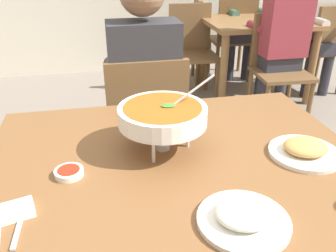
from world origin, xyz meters
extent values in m
cube|color=brown|center=(0.00, 0.00, 0.74)|extent=(1.26, 0.98, 0.04)
cylinder|color=brown|center=(-0.57, 0.43, 0.36)|extent=(0.07, 0.07, 0.72)
cylinder|color=brown|center=(0.57, 0.43, 0.36)|extent=(0.07, 0.07, 0.72)
cube|color=brown|center=(0.00, 0.87, 0.43)|extent=(0.44, 0.44, 0.03)
cube|color=brown|center=(0.00, 0.67, 0.68)|extent=(0.42, 0.04, 0.45)
cylinder|color=brown|center=(0.19, 1.06, 0.21)|extent=(0.04, 0.04, 0.42)
cylinder|color=brown|center=(-0.19, 1.06, 0.21)|extent=(0.04, 0.04, 0.42)
cylinder|color=brown|center=(0.19, 0.68, 0.21)|extent=(0.04, 0.04, 0.42)
cylinder|color=brown|center=(-0.19, 0.68, 0.21)|extent=(0.04, 0.04, 0.42)
cylinder|color=#2D2D38|center=(0.10, 0.89, 0.23)|extent=(0.10, 0.10, 0.45)
cylinder|color=#2D2D38|center=(-0.10, 0.89, 0.23)|extent=(0.10, 0.10, 0.45)
cube|color=#2D2D38|center=(0.00, 0.85, 0.51)|extent=(0.32, 0.32, 0.12)
cube|color=#2D2D33|center=(0.00, 0.77, 0.82)|extent=(0.36, 0.20, 0.50)
cylinder|color=#2D2D33|center=(0.16, 0.97, 0.77)|extent=(0.08, 0.28, 0.08)
cylinder|color=#2D2D33|center=(-0.16, 0.97, 0.77)|extent=(0.08, 0.28, 0.08)
cylinder|color=silver|center=(0.06, 0.08, 0.81)|extent=(0.01, 0.01, 0.10)
cylinder|color=silver|center=(-0.08, 0.16, 0.81)|extent=(0.01, 0.01, 0.10)
cylinder|color=silver|center=(-0.08, 0.00, 0.81)|extent=(0.01, 0.01, 0.10)
torus|color=silver|center=(-0.03, 0.08, 0.86)|extent=(0.21, 0.21, 0.01)
cylinder|color=#B2B2B7|center=(-0.03, 0.08, 0.78)|extent=(0.05, 0.05, 0.04)
cone|color=orange|center=(-0.03, 0.08, 0.81)|extent=(0.02, 0.02, 0.04)
cylinder|color=white|center=(-0.03, 0.08, 0.89)|extent=(0.30, 0.30, 0.06)
cylinder|color=#B75119|center=(-0.03, 0.08, 0.92)|extent=(0.26, 0.26, 0.01)
ellipsoid|color=#388433|center=(-0.01, 0.08, 0.92)|extent=(0.05, 0.03, 0.01)
cylinder|color=silver|center=(0.06, 0.10, 0.95)|extent=(0.18, 0.01, 0.13)
cylinder|color=white|center=(0.10, -0.33, 0.77)|extent=(0.24, 0.24, 0.01)
ellipsoid|color=white|center=(0.10, -0.33, 0.79)|extent=(0.15, 0.13, 0.04)
cylinder|color=white|center=(0.43, -0.06, 0.77)|extent=(0.24, 0.24, 0.01)
ellipsoid|color=tan|center=(0.43, -0.06, 0.79)|extent=(0.15, 0.13, 0.04)
cylinder|color=white|center=(-0.35, -0.02, 0.77)|extent=(0.09, 0.09, 0.02)
cylinder|color=maroon|center=(-0.35, -0.02, 0.78)|extent=(0.07, 0.07, 0.01)
cube|color=white|center=(-0.49, -0.18, 0.77)|extent=(0.14, 0.11, 0.02)
cube|color=silver|center=(-0.46, -0.23, 0.76)|extent=(0.02, 0.17, 0.01)
cube|color=brown|center=(1.30, 2.27, 0.74)|extent=(1.00, 0.80, 0.04)
cylinder|color=brown|center=(0.86, 1.93, 0.36)|extent=(0.07, 0.07, 0.72)
cylinder|color=brown|center=(1.74, 1.93, 0.36)|extent=(0.07, 0.07, 0.72)
cylinder|color=brown|center=(0.86, 2.61, 0.36)|extent=(0.07, 0.07, 0.72)
cylinder|color=brown|center=(1.74, 2.61, 0.36)|extent=(0.07, 0.07, 0.72)
cube|color=brown|center=(1.26, 2.85, 0.43)|extent=(0.47, 0.47, 0.03)
cube|color=brown|center=(1.25, 2.65, 0.68)|extent=(0.42, 0.07, 0.45)
cylinder|color=brown|center=(1.47, 3.02, 0.21)|extent=(0.04, 0.04, 0.42)
cylinder|color=brown|center=(1.09, 3.05, 0.21)|extent=(0.04, 0.04, 0.42)
cylinder|color=brown|center=(1.44, 2.64, 0.21)|extent=(0.04, 0.04, 0.42)
cylinder|color=brown|center=(1.06, 2.67, 0.21)|extent=(0.04, 0.04, 0.42)
cube|color=brown|center=(2.00, 2.27, 0.43)|extent=(0.47, 0.47, 0.03)
cube|color=brown|center=(2.01, 2.07, 0.68)|extent=(0.42, 0.07, 0.45)
cylinder|color=brown|center=(2.18, 2.47, 0.21)|extent=(0.04, 0.04, 0.42)
cylinder|color=brown|center=(1.80, 2.44, 0.21)|extent=(0.04, 0.04, 0.42)
cylinder|color=brown|center=(1.82, 2.06, 0.21)|extent=(0.04, 0.04, 0.42)
cube|color=brown|center=(1.27, 1.63, 0.43)|extent=(0.46, 0.46, 0.03)
cube|color=brown|center=(1.28, 1.83, 0.68)|extent=(0.42, 0.06, 0.45)
cylinder|color=brown|center=(1.07, 1.45, 0.21)|extent=(0.04, 0.04, 0.42)
cylinder|color=brown|center=(1.45, 1.43, 0.21)|extent=(0.04, 0.04, 0.42)
cylinder|color=brown|center=(1.09, 1.83, 0.21)|extent=(0.04, 0.04, 0.42)
cylinder|color=brown|center=(1.47, 1.81, 0.21)|extent=(0.04, 0.04, 0.42)
cube|color=brown|center=(0.69, 2.29, 0.43)|extent=(0.45, 0.45, 0.03)
cube|color=brown|center=(0.69, 2.49, 0.68)|extent=(0.42, 0.05, 0.45)
cylinder|color=brown|center=(0.49, 2.10, 0.21)|extent=(0.04, 0.04, 0.42)
cylinder|color=brown|center=(0.87, 2.10, 0.21)|extent=(0.04, 0.04, 0.42)
cylinder|color=brown|center=(0.50, 2.48, 0.21)|extent=(0.04, 0.04, 0.42)
cylinder|color=brown|center=(0.88, 2.48, 0.21)|extent=(0.04, 0.04, 0.42)
cube|color=brown|center=(0.65, 2.81, 0.43)|extent=(0.50, 0.50, 0.03)
cube|color=brown|center=(0.85, 2.78, 0.68)|extent=(0.10, 0.42, 0.45)
cylinder|color=brown|center=(0.49, 3.02, 0.21)|extent=(0.04, 0.04, 0.42)
cylinder|color=brown|center=(0.44, 2.65, 0.21)|extent=(0.04, 0.04, 0.42)
cylinder|color=brown|center=(0.87, 2.97, 0.21)|extent=(0.04, 0.04, 0.42)
cylinder|color=brown|center=(0.82, 2.60, 0.21)|extent=(0.04, 0.04, 0.42)
cylinder|color=#2D2D38|center=(1.23, 2.73, 0.23)|extent=(0.10, 0.10, 0.45)
cylinder|color=#2D2D38|center=(1.43, 2.73, 0.23)|extent=(0.10, 0.10, 0.45)
cube|color=#2D2D38|center=(1.33, 2.77, 0.51)|extent=(0.32, 0.32, 0.12)
cube|color=#3D6B56|center=(1.33, 2.85, 0.82)|extent=(0.36, 0.20, 0.50)
cylinder|color=#3D6B56|center=(1.17, 2.65, 0.77)|extent=(0.08, 0.28, 0.08)
cylinder|color=#3D6B56|center=(1.49, 2.65, 0.77)|extent=(0.08, 0.28, 0.08)
cylinder|color=#2D2D38|center=(1.84, 2.11, 0.23)|extent=(0.10, 0.10, 0.45)
cylinder|color=#2D2D38|center=(2.04, 2.11, 0.23)|extent=(0.10, 0.10, 0.45)
cube|color=#2D2D38|center=(1.94, 2.15, 0.51)|extent=(0.32, 0.32, 0.12)
cube|color=beige|center=(1.94, 2.23, 0.82)|extent=(0.36, 0.20, 0.50)
cylinder|color=beige|center=(1.78, 2.03, 0.77)|extent=(0.08, 0.28, 0.08)
cylinder|color=#2D2D38|center=(1.39, 1.82, 0.23)|extent=(0.10, 0.10, 0.45)
cylinder|color=#2D2D38|center=(1.19, 1.82, 0.23)|extent=(0.10, 0.10, 0.45)
cube|color=#2D2D38|center=(1.29, 1.78, 0.51)|extent=(0.32, 0.32, 0.12)
cube|color=maroon|center=(1.29, 1.70, 0.82)|extent=(0.36, 0.20, 0.50)
cylinder|color=maroon|center=(1.45, 1.90, 0.77)|extent=(0.08, 0.28, 0.08)
cylinder|color=maroon|center=(1.13, 1.90, 0.77)|extent=(0.08, 0.28, 0.08)
camera|label=1|loc=(-0.23, -0.98, 1.40)|focal=37.95mm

